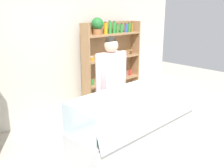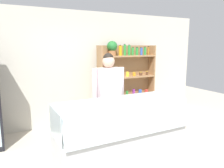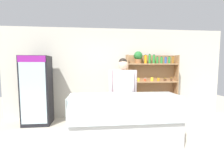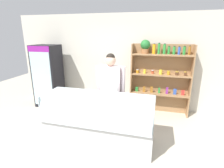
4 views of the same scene
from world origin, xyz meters
name	(u,v)px [view 1 (image 1 of 4)]	position (x,y,z in m)	size (l,w,h in m)	color
ground_plane	(144,148)	(0.00, 0.00, 0.00)	(12.00, 12.00, 0.00)	beige
back_wall	(65,50)	(0.00, 2.16, 1.35)	(6.80, 0.10, 2.70)	beige
shelving_unit	(110,57)	(0.98, 1.85, 1.13)	(1.56, 0.29, 2.00)	#9E754C
deli_display_case	(135,132)	(-0.13, 0.09, 0.31)	(2.18, 0.80, 1.01)	silver
shop_clerk	(111,78)	(-0.05, 0.71, 1.05)	(0.66, 0.25, 1.75)	#4C4233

